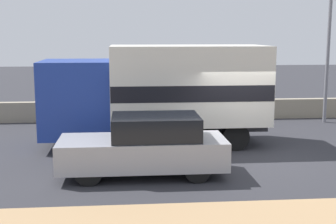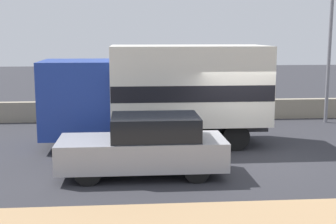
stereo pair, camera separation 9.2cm
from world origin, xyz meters
TOP-DOWN VIEW (x-y plane):
  - ground_plane at (0.00, 0.00)m, footprint 80.00×80.00m
  - stone_wall_backdrop at (0.00, 6.48)m, footprint 60.00×0.35m
  - street_lamp at (4.65, 5.36)m, footprint 0.56×0.28m
  - box_truck at (-2.32, 2.04)m, footprint 7.22×2.60m
  - car_hatchback at (-3.02, -1.33)m, footprint 4.27×1.70m

SIDE VIEW (x-z plane):
  - ground_plane at x=0.00m, z-range 0.00..0.00m
  - stone_wall_backdrop at x=0.00m, z-range 0.00..0.83m
  - car_hatchback at x=-3.02m, z-range -0.01..1.56m
  - box_truck at x=-2.32m, z-range 0.19..3.44m
  - street_lamp at x=4.65m, z-range 0.56..7.98m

